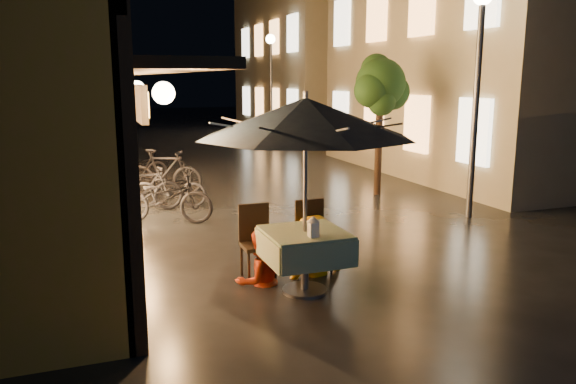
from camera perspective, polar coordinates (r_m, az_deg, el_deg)
name	(u,v)px	position (r m, az deg, el deg)	size (l,w,h in m)	color
ground	(382,267)	(8.07, 9.55, -7.50)	(90.00, 90.00, 0.00)	black
east_building_near	(507,49)	(17.34, 21.33, 13.37)	(7.30, 9.30, 6.80)	#9D9378
east_building_far	(335,55)	(27.11, 4.78, 13.65)	(7.30, 10.30, 7.30)	#9D9378
street_tree	(381,87)	(12.76, 9.40, 10.50)	(1.43, 1.20, 3.15)	black
streetlamp_near	(479,61)	(10.99, 18.81, 12.52)	(0.36, 0.36, 4.23)	#59595E
streetlamp_far	(271,70)	(21.72, -1.76, 12.29)	(0.36, 0.36, 4.23)	#59595E
cafe_table	(305,246)	(6.89, 1.72, -5.53)	(0.99, 0.99, 0.78)	#59595E
patio_umbrella	(306,118)	(6.61, 1.80, 7.53)	(2.61, 2.61, 2.46)	#59595E
cafe_chair_left	(256,237)	(7.45, -3.26, -4.63)	(0.42, 0.42, 0.97)	black
cafe_chair_right	(312,232)	(7.71, 2.45, -4.07)	(0.42, 0.42, 0.97)	black
table_lantern	(313,225)	(6.57, 2.58, -3.39)	(0.16, 0.16, 0.25)	white
person_orange	(259,232)	(7.19, -3.01, -4.04)	(0.66, 0.52, 1.36)	red
person_yellow	(314,217)	(7.51, 2.68, -2.59)	(1.01, 0.58, 1.56)	#F0AB04
bicycle_0	(164,198)	(10.45, -12.45, -0.59)	(0.62, 1.78, 0.94)	black
bicycle_1	(144,189)	(11.42, -14.38, 0.28)	(0.43, 1.52, 0.92)	black
bicycle_2	(169,187)	(11.78, -11.98, 0.46)	(0.54, 1.54, 0.81)	black
bicycle_3	(163,173)	(12.91, -12.53, 1.95)	(0.50, 1.76, 1.06)	black
bicycle_4	(137,167)	(14.72, -15.10, 2.47)	(0.53, 1.53, 0.81)	black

